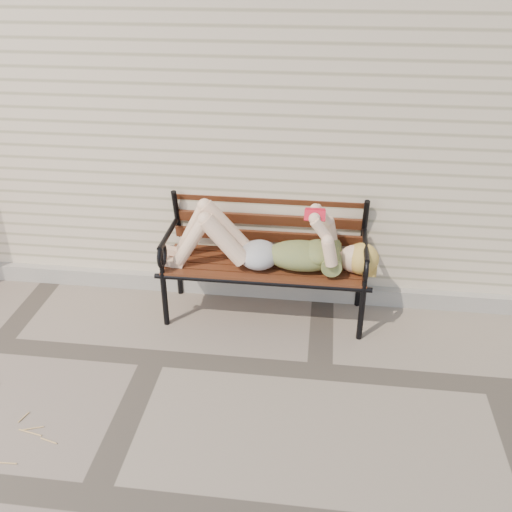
# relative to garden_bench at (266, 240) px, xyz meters

# --- Properties ---
(ground) EXTENTS (80.00, 80.00, 0.00)m
(ground) POSITION_rel_garden_bench_xyz_m (-0.76, -0.79, -0.64)
(ground) COLOR #7B6D5E
(ground) RESTS_ON ground
(house_wall) EXTENTS (8.00, 4.00, 3.00)m
(house_wall) POSITION_rel_garden_bench_xyz_m (-0.76, 2.21, 0.86)
(house_wall) COLOR beige
(house_wall) RESTS_ON ground
(foundation_strip) EXTENTS (8.00, 0.10, 0.15)m
(foundation_strip) POSITION_rel_garden_bench_xyz_m (-0.76, 0.18, -0.57)
(foundation_strip) COLOR #A4A094
(foundation_strip) RESTS_ON ground
(garden_bench) EXTENTS (1.77, 0.71, 1.15)m
(garden_bench) POSITION_rel_garden_bench_xyz_m (0.00, 0.00, 0.00)
(garden_bench) COLOR black
(garden_bench) RESTS_ON ground
(reading_woman) EXTENTS (1.67, 0.38, 0.53)m
(reading_woman) POSITION_rel_garden_bench_xyz_m (0.01, -0.14, 0.04)
(reading_woman) COLOR #092B41
(reading_woman) RESTS_ON ground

